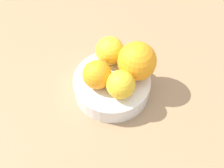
% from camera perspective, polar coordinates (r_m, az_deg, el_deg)
% --- Properties ---
extents(ground_plane, '(1.10, 1.10, 0.02)m').
position_cam_1_polar(ground_plane, '(0.70, -0.00, -1.78)').
color(ground_plane, '#997551').
extents(fruit_bowl, '(0.18, 0.18, 0.04)m').
position_cam_1_polar(fruit_bowl, '(0.67, -0.00, -0.28)').
color(fruit_bowl, white).
rests_on(fruit_bowl, ground_plane).
extents(orange_in_bowl_0, '(0.07, 0.07, 0.07)m').
position_cam_1_polar(orange_in_bowl_0, '(0.66, -0.45, 6.63)').
color(orange_in_bowl_0, yellow).
rests_on(orange_in_bowl_0, fruit_bowl).
extents(orange_in_bowl_1, '(0.06, 0.06, 0.06)m').
position_cam_1_polar(orange_in_bowl_1, '(0.61, 1.75, -0.10)').
color(orange_in_bowl_1, yellow).
rests_on(orange_in_bowl_1, fruit_bowl).
extents(orange_in_bowl_2, '(0.06, 0.06, 0.06)m').
position_cam_1_polar(orange_in_bowl_2, '(0.62, -2.98, 1.88)').
color(orange_in_bowl_2, orange).
rests_on(orange_in_bowl_2, fruit_bowl).
extents(orange_in_bowl_3, '(0.09, 0.09, 0.09)m').
position_cam_1_polar(orange_in_bowl_3, '(0.63, 4.97, 4.54)').
color(orange_in_bowl_3, orange).
rests_on(orange_in_bowl_3, fruit_bowl).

